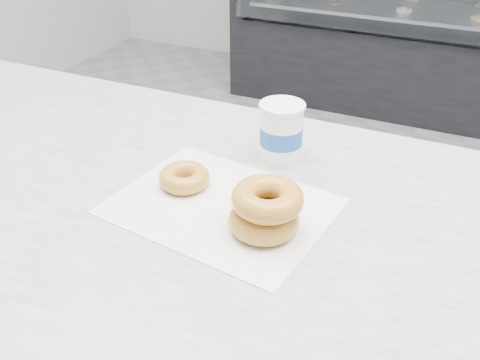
# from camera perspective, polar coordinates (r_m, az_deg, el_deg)

# --- Properties ---
(ground) EXTENTS (5.00, 5.00, 0.00)m
(ground) POSITION_cam_1_polar(r_m,az_deg,el_deg) (1.87, 9.57, -16.75)
(ground) COLOR gray
(ground) RESTS_ON ground
(display_case) EXTENTS (2.40, 0.74, 1.25)m
(display_case) POSITION_cam_1_polar(r_m,az_deg,el_deg) (3.47, 20.61, 15.02)
(display_case) COLOR black
(display_case) RESTS_ON ground
(wax_paper) EXTENTS (0.37, 0.30, 0.00)m
(wax_paper) POSITION_cam_1_polar(r_m,az_deg,el_deg) (0.86, -1.99, -2.78)
(wax_paper) COLOR silver
(wax_paper) RESTS_ON counter
(donut_single) EXTENTS (0.11, 0.11, 0.03)m
(donut_single) POSITION_cam_1_polar(r_m,az_deg,el_deg) (0.91, -5.96, 0.27)
(donut_single) COLOR #B88D32
(donut_single) RESTS_ON wax_paper
(donut_stack) EXTENTS (0.12, 0.11, 0.07)m
(donut_stack) POSITION_cam_1_polar(r_m,az_deg,el_deg) (0.79, 2.74, -3.15)
(donut_stack) COLOR #B88D32
(donut_stack) RESTS_ON wax_paper
(coffee_cup) EXTENTS (0.09, 0.09, 0.11)m
(coffee_cup) POSITION_cam_1_polar(r_m,az_deg,el_deg) (0.97, 4.42, 5.16)
(coffee_cup) COLOR white
(coffee_cup) RESTS_ON counter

